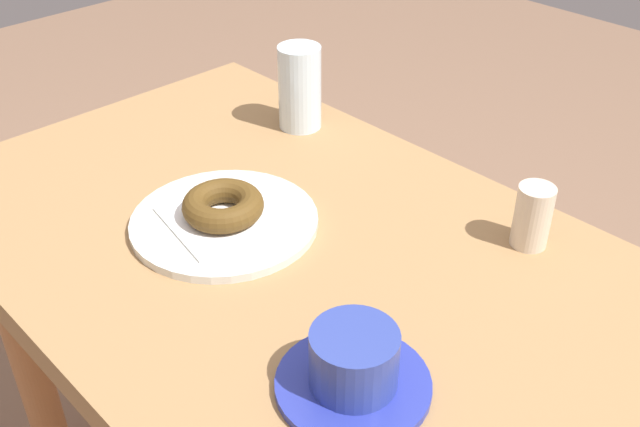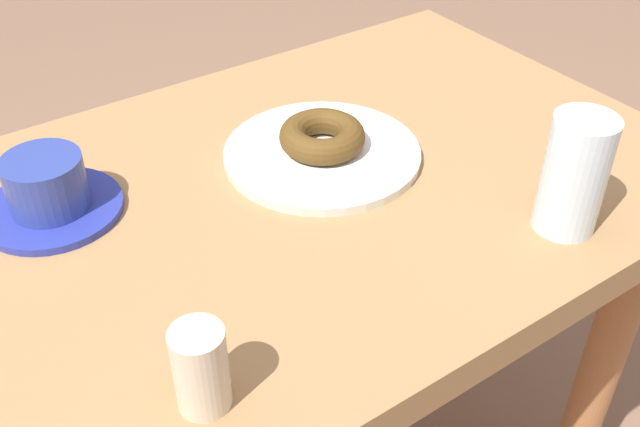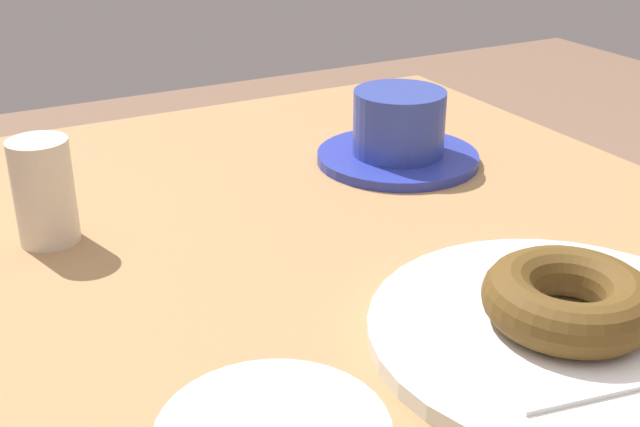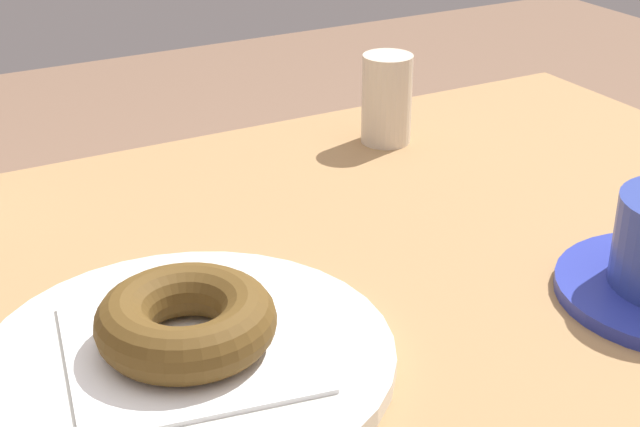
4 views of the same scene
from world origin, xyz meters
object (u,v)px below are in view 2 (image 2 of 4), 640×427
object	(u,v)px
donut_chocolate_ring	(322,136)
coffee_cup	(48,191)
plate_chocolate_ring	(322,154)
water_glass	(574,175)
sugar_jar	(201,369)

from	to	relation	value
donut_chocolate_ring	coffee_cup	world-z (taller)	coffee_cup
plate_chocolate_ring	coffee_cup	world-z (taller)	coffee_cup
donut_chocolate_ring	plate_chocolate_ring	bearing A→B (deg)	0.00
water_glass	donut_chocolate_ring	bearing A→B (deg)	-61.91
plate_chocolate_ring	donut_chocolate_ring	distance (m)	0.02
coffee_cup	water_glass	bearing A→B (deg)	142.88
plate_chocolate_ring	water_glass	xyz separation A→B (m)	(-0.14, 0.26, 0.06)
donut_chocolate_ring	sugar_jar	bearing A→B (deg)	40.40
plate_chocolate_ring	coffee_cup	bearing A→B (deg)	-14.47
water_glass	sugar_jar	distance (m)	0.43
water_glass	sugar_jar	world-z (taller)	water_glass
donut_chocolate_ring	coffee_cup	size ratio (longest dim) A/B	0.68
sugar_jar	donut_chocolate_ring	bearing A→B (deg)	-139.60
plate_chocolate_ring	sugar_jar	xyz separation A→B (m)	(0.29, 0.25, 0.03)
sugar_jar	coffee_cup	bearing A→B (deg)	-87.17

